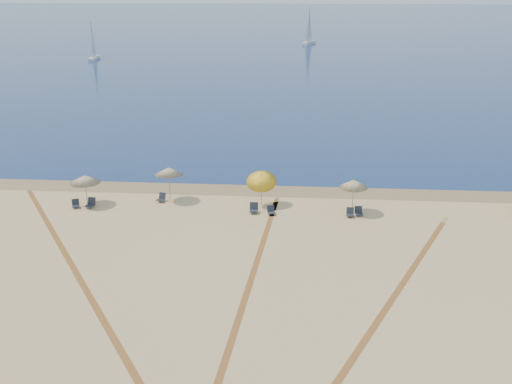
# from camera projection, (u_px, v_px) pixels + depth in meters

# --- Properties ---
(ocean) EXTENTS (500.00, 500.00, 0.00)m
(ocean) POSITION_uv_depth(u_px,v_px,m) (293.00, 21.00, 231.50)
(ocean) COLOR #0C2151
(ocean) RESTS_ON ground
(wet_sand) EXTENTS (500.00, 500.00, 0.00)m
(wet_sand) POSITION_uv_depth(u_px,v_px,m) (260.00, 190.00, 43.67)
(wet_sand) COLOR olive
(wet_sand) RESTS_ON ground
(umbrella_1) EXTENTS (2.16, 2.16, 2.25)m
(umbrella_1) POSITION_uv_depth(u_px,v_px,m) (85.00, 179.00, 40.21)
(umbrella_1) COLOR gray
(umbrella_1) RESTS_ON ground
(umbrella_2) EXTENTS (2.03, 2.06, 2.56)m
(umbrella_2) POSITION_uv_depth(u_px,v_px,m) (169.00, 171.00, 40.95)
(umbrella_2) COLOR gray
(umbrella_2) RESTS_ON ground
(umbrella_3) EXTENTS (2.16, 2.17, 2.75)m
(umbrella_3) POSITION_uv_depth(u_px,v_px,m) (261.00, 179.00, 40.01)
(umbrella_3) COLOR gray
(umbrella_3) RESTS_ON ground
(umbrella_4) EXTENTS (1.96, 1.96, 2.44)m
(umbrella_4) POSITION_uv_depth(u_px,v_px,m) (354.00, 184.00, 38.73)
(umbrella_4) COLOR gray
(umbrella_4) RESTS_ON ground
(chair_1) EXTENTS (0.68, 0.73, 0.60)m
(chair_1) POSITION_uv_depth(u_px,v_px,m) (76.00, 204.00, 40.15)
(chair_1) COLOR black
(chair_1) RESTS_ON ground
(chair_2) EXTENTS (0.67, 0.75, 0.69)m
(chair_2) POSITION_uv_depth(u_px,v_px,m) (91.00, 203.00, 40.18)
(chair_2) COLOR black
(chair_2) RESTS_ON ground
(chair_3) EXTENTS (0.68, 0.74, 0.63)m
(chair_3) POSITION_uv_depth(u_px,v_px,m) (161.00, 198.00, 41.27)
(chair_3) COLOR black
(chair_3) RESTS_ON ground
(chair_4) EXTENTS (0.60, 0.70, 0.70)m
(chair_4) POSITION_uv_depth(u_px,v_px,m) (254.00, 208.00, 39.25)
(chair_4) COLOR black
(chair_4) RESTS_ON ground
(chair_5) EXTENTS (0.64, 0.70, 0.60)m
(chair_5) POSITION_uv_depth(u_px,v_px,m) (271.00, 211.00, 38.98)
(chair_5) COLOR black
(chair_5) RESTS_ON ground
(chair_6) EXTENTS (0.53, 0.62, 0.61)m
(chair_6) POSITION_uv_depth(u_px,v_px,m) (350.00, 213.00, 38.61)
(chair_6) COLOR black
(chair_6) RESTS_ON ground
(chair_7) EXTENTS (0.57, 0.65, 0.62)m
(chair_7) POSITION_uv_depth(u_px,v_px,m) (359.00, 212.00, 38.79)
(chair_7) COLOR black
(chair_7) RESTS_ON ground
(sailboat_0) EXTENTS (1.84, 5.16, 7.52)m
(sailboat_0) POSITION_uv_depth(u_px,v_px,m) (93.00, 48.00, 116.22)
(sailboat_0) COLOR white
(sailboat_0) RESTS_ON ocean
(sailboat_1) EXTENTS (3.72, 6.34, 9.22)m
(sailboat_1) POSITION_uv_depth(u_px,v_px,m) (309.00, 33.00, 144.80)
(sailboat_1) COLOR white
(sailboat_1) RESTS_ON ocean
(tire_tracks) EXTENTS (55.70, 44.03, 0.00)m
(tire_tracks) POSITION_uv_depth(u_px,v_px,m) (222.00, 288.00, 29.61)
(tire_tracks) COLOR tan
(tire_tracks) RESTS_ON ground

